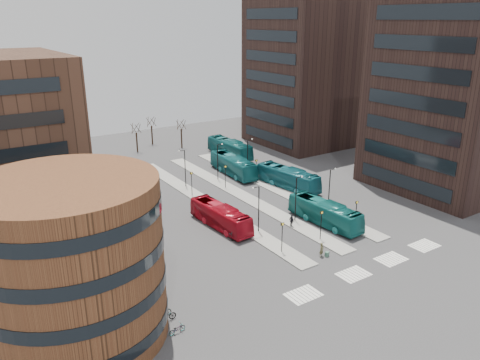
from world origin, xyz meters
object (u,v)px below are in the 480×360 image
suitcase (327,254)px  teal_bus_b (233,165)px  commuter_a (232,234)px  bicycle_near (177,329)px  commuter_b (292,221)px  teal_bus_a (325,213)px  traveller (322,250)px  commuter_c (303,210)px  red_bus (220,216)px  teal_bus_d (230,148)px  bicycle_far (162,311)px  teal_bus_c (288,178)px  bicycle_mid (167,316)px

suitcase → teal_bus_b: 31.69m
commuter_a → bicycle_near: size_ratio=1.06×
teal_bus_b → commuter_b: teal_bus_b is taller
teal_bus_a → teal_bus_b: teal_bus_b is taller
traveller → commuter_c: size_ratio=1.05×
red_bus → commuter_a: (-0.81, -4.09, -0.65)m
suitcase → traveller: traveller is taller
suitcase → teal_bus_b: (7.09, 30.85, 1.39)m
teal_bus_b → teal_bus_d: size_ratio=0.99×
red_bus → teal_bus_b: bearing=48.9°
teal_bus_b → bicycle_near: teal_bus_b is taller
commuter_c → bicycle_far: size_ratio=0.95×
teal_bus_c → bicycle_far: 37.14m
teal_bus_a → commuter_a: bearing=164.8°
bicycle_far → bicycle_mid: bearing=-160.2°
bicycle_near → bicycle_mid: 2.07m
teal_bus_c → commuter_c: 11.23m
suitcase → commuter_c: commuter_c is taller
teal_bus_a → commuter_b: bearing=156.3°
teal_bus_d → commuter_c: teal_bus_d is taller
teal_bus_b → bicycle_near: size_ratio=7.43×
teal_bus_a → bicycle_far: size_ratio=6.58×
commuter_c → bicycle_mid: commuter_c is taller
teal_bus_b → teal_bus_a: bearing=-89.6°
bicycle_near → commuter_c: bearing=-69.1°
red_bus → teal_bus_a: teal_bus_a is taller
teal_bus_d → bicycle_far: teal_bus_d is taller
suitcase → teal_bus_d: bearing=53.3°
teal_bus_b → traveller: (-7.65, -30.52, -0.81)m
teal_bus_d → teal_bus_a: bearing=-102.5°
commuter_a → bicycle_far: bearing=44.8°
teal_bus_a → bicycle_far: bearing=-169.3°
teal_bus_a → traveller: 9.22m
commuter_b → bicycle_mid: commuter_b is taller
commuter_b → bicycle_mid: 23.94m
traveller → bicycle_far: (-19.82, -0.21, -0.41)m
red_bus → bicycle_near: size_ratio=6.71×
commuter_b → commuter_a: bearing=85.9°
teal_bus_a → teal_bus_c: teal_bus_c is taller
red_bus → traveller: size_ratio=6.31×
teal_bus_a → bicycle_near: teal_bus_a is taller
bicycle_near → teal_bus_d: bearing=-43.8°
red_bus → teal_bus_b: size_ratio=0.90×
teal_bus_a → teal_bus_d: (6.60, 33.78, 0.11)m
traveller → commuter_b: size_ratio=0.98×
bicycle_mid → commuter_c: bearing=-61.8°
red_bus → commuter_c: size_ratio=6.63×
teal_bus_b → bicycle_far: bearing=-128.6°
red_bus → commuter_c: bearing=-18.9°
bicycle_near → bicycle_mid: (0.00, 2.07, 0.11)m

